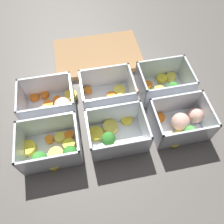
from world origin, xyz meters
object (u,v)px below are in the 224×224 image
at_px(container_near_left, 51,148).
at_px(container_far_center, 108,94).
at_px(container_near_center, 115,134).
at_px(container_far_right, 163,86).
at_px(container_near_right, 182,122).
at_px(container_far_left, 52,104).

distance_m(container_near_left, container_far_center, 0.22).
relative_size(container_near_center, container_far_right, 0.96).
distance_m(container_near_left, container_near_right, 0.34).
bearing_deg(container_far_left, container_near_left, -93.57).
height_order(container_near_left, container_near_right, same).
xyz_separation_m(container_near_center, container_far_left, (-0.15, 0.12, -0.00)).
distance_m(container_near_center, container_far_right, 0.21).
height_order(container_near_left, container_near_center, same).
bearing_deg(container_far_left, container_far_center, 1.72).
bearing_deg(container_far_center, container_near_right, -36.86).
bearing_deg(container_near_center, container_near_left, -176.97).
xyz_separation_m(container_near_right, container_far_center, (-0.17, 0.13, -0.00)).
xyz_separation_m(container_near_center, container_near_right, (0.18, -0.00, 0.00)).
height_order(container_far_left, container_far_center, same).
relative_size(container_near_left, container_near_right, 1.08).
bearing_deg(container_near_right, container_far_center, 143.14).
relative_size(container_near_left, container_far_center, 1.09).
xyz_separation_m(container_far_left, container_far_center, (0.16, 0.00, -0.00)).
relative_size(container_near_right, container_far_right, 0.92).
distance_m(container_near_right, container_far_center, 0.21).
bearing_deg(container_far_right, container_near_left, -157.97).
bearing_deg(container_far_center, container_far_left, -178.28).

